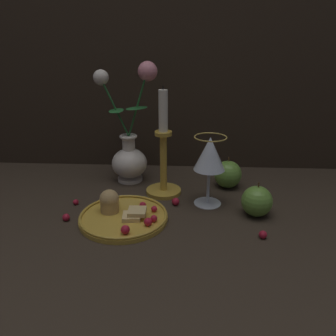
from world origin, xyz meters
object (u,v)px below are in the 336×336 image
vase (130,147)px  wine_glass (210,156)px  apple_near_glass (228,174)px  candlestick (163,160)px  plate_with_pastries (122,214)px  apple_beside_vase (257,201)px

vase → wine_glass: vase is taller
wine_glass → apple_near_glass: (0.06, 0.11, -0.09)m
apple_near_glass → vase: bearing=172.9°
candlestick → apple_near_glass: (0.18, 0.05, -0.06)m
plate_with_pastries → apple_near_glass: size_ratio=2.30×
plate_with_pastries → wine_glass: size_ratio=1.16×
plate_with_pastries → vase: bearing=93.9°
wine_glass → vase: bearing=147.1°
wine_glass → apple_near_glass: bearing=59.9°
vase → apple_near_glass: vase is taller
plate_with_pastries → apple_beside_vase: (0.31, 0.04, 0.02)m
vase → candlestick: size_ratio=1.18×
candlestick → apple_beside_vase: bearing=-26.0°
plate_with_pastries → candlestick: size_ratio=0.71×
vase → wine_glass: size_ratio=1.91×
plate_with_pastries → wine_glass: wine_glass is taller
plate_with_pastries → apple_beside_vase: size_ratio=2.41×
vase → plate_with_pastries: 0.25m
vase → apple_near_glass: size_ratio=3.80×
apple_beside_vase → vase: bearing=149.4°
vase → apple_near_glass: (0.28, -0.03, -0.06)m
apple_beside_vase → apple_near_glass: size_ratio=0.95×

